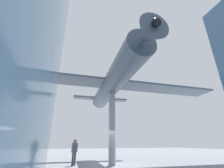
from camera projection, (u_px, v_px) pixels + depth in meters
The scene contains 4 objects.
ground_plane at pixel (112, 165), 11.32m from camera, with size 80.00×80.00×0.00m, color gray.
support_pylon_central at pixel (112, 126), 12.38m from camera, with size 0.55×0.55×5.73m.
suspended_airplane at pixel (113, 83), 13.56m from camera, with size 20.92×14.41×3.19m.
visitor_person at pixel (74, 150), 11.56m from camera, with size 0.46×0.37×1.86m.
Camera 1 is at (3.90, 12.19, 1.55)m, focal length 24.00 mm.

